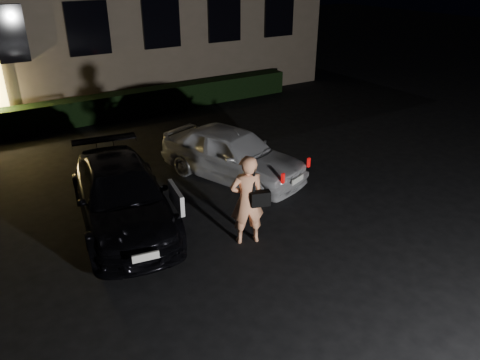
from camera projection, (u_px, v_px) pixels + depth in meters
ground at (290, 277)px, 8.25m from camera, size 80.00×80.00×0.00m
hedge at (102, 108)px, 16.08m from camera, size 15.00×0.70×0.85m
sedan at (122, 196)px, 9.69m from camera, size 2.48×4.60×1.27m
hatch at (232, 154)px, 11.69m from camera, size 2.80×4.21×1.33m
man at (247, 200)px, 8.91m from camera, size 0.77×0.64×1.83m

